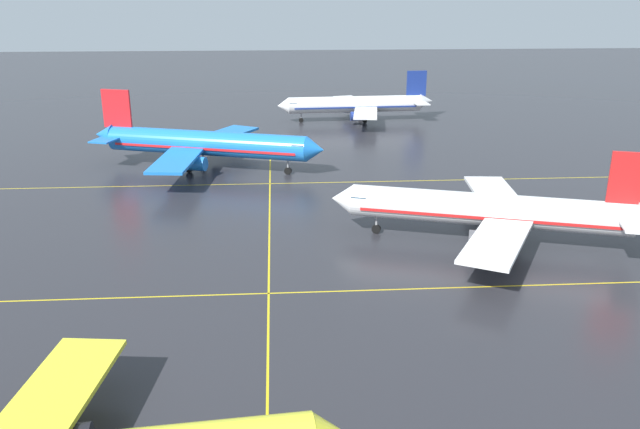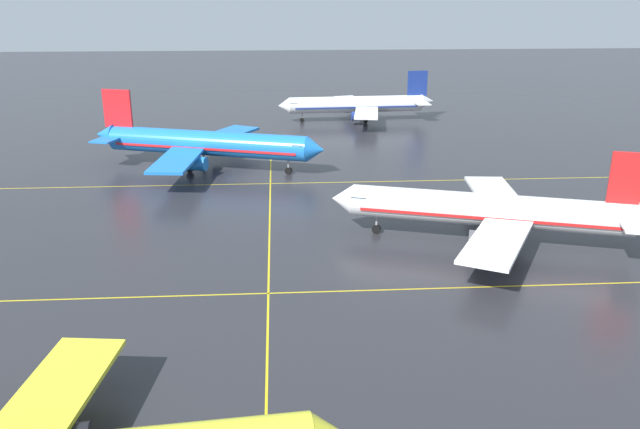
{
  "view_description": "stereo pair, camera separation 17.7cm",
  "coord_description": "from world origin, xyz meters",
  "views": [
    {
      "loc": [
        1.02,
        -21.88,
        28.12
      ],
      "look_at": [
        5.78,
        46.86,
        4.21
      ],
      "focal_mm": 36.69,
      "sensor_mm": 36.0,
      "label": 1
    },
    {
      "loc": [
        1.2,
        -21.9,
        28.12
      ],
      "look_at": [
        5.78,
        46.86,
        4.21
      ],
      "focal_mm": 36.69,
      "sensor_mm": 36.0,
      "label": 2
    }
  ],
  "objects": [
    {
      "name": "taxiway_markings",
      "position": [
        0.0,
        35.89,
        0.0
      ],
      "size": [
        121.3,
        125.05,
        0.01
      ],
      "color": "yellow",
      "rests_on": "ground"
    },
    {
      "name": "airliner_far_left_stand",
      "position": [
        19.22,
        122.08,
        3.72
      ],
      "size": [
        35.03,
        30.18,
        10.89
      ],
      "color": "white",
      "rests_on": "ground"
    },
    {
      "name": "airliner_second_row",
      "position": [
        25.67,
        47.6,
        3.97
      ],
      "size": [
        36.65,
        31.3,
        11.64
      ],
      "color": "white",
      "rests_on": "ground"
    },
    {
      "name": "airliner_third_row",
      "position": [
        -10.67,
        83.25,
        4.24
      ],
      "size": [
        39.01,
        33.34,
        12.42
      ],
      "color": "blue",
      "rests_on": "ground"
    }
  ]
}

